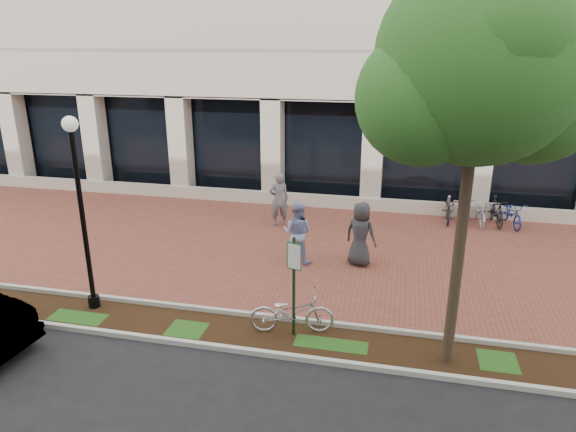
% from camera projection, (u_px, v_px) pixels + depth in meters
% --- Properties ---
extents(ground, '(120.00, 120.00, 0.00)m').
position_uv_depth(ground, '(296.00, 248.00, 16.50)').
color(ground, black).
rests_on(ground, ground).
extents(brick_plaza, '(40.00, 9.00, 0.01)m').
position_uv_depth(brick_plaza, '(296.00, 248.00, 16.50)').
color(brick_plaza, brown).
rests_on(brick_plaza, ground).
extents(planting_strip, '(40.00, 1.50, 0.01)m').
position_uv_depth(planting_strip, '(249.00, 334.00, 11.65)').
color(planting_strip, black).
rests_on(planting_strip, ground).
extents(curb_plaza_side, '(40.00, 0.12, 0.12)m').
position_uv_depth(curb_plaza_side, '(258.00, 315.00, 12.33)').
color(curb_plaza_side, '#B1B2A8').
rests_on(curb_plaza_side, ground).
extents(curb_street_side, '(40.00, 0.12, 0.12)m').
position_uv_depth(curb_street_side, '(238.00, 350.00, 10.94)').
color(curb_street_side, '#B1B2A8').
rests_on(curb_street_side, ground).
extents(parking_sign, '(0.34, 0.07, 2.37)m').
position_uv_depth(parking_sign, '(294.00, 274.00, 11.11)').
color(parking_sign, '#143716').
rests_on(parking_sign, ground).
extents(lamppost, '(0.36, 0.36, 4.75)m').
position_uv_depth(lamppost, '(81.00, 205.00, 11.99)').
color(lamppost, black).
rests_on(lamppost, ground).
extents(street_tree, '(4.39, 3.66, 7.84)m').
position_uv_depth(street_tree, '(483.00, 74.00, 8.82)').
color(street_tree, '#423325').
rests_on(street_tree, ground).
extents(locked_bicycle, '(2.01, 1.06, 1.01)m').
position_uv_depth(locked_bicycle, '(292.00, 312.00, 11.59)').
color(locked_bicycle, '#BABABE').
rests_on(locked_bicycle, ground).
extents(pedestrian_left, '(0.84, 0.71, 1.95)m').
position_uv_depth(pedestrian_left, '(279.00, 199.00, 18.27)').
color(pedestrian_left, slate).
rests_on(pedestrian_left, ground).
extents(pedestrian_mid, '(1.01, 0.85, 1.88)m').
position_uv_depth(pedestrian_mid, '(297.00, 233.00, 15.18)').
color(pedestrian_mid, '#8390C3').
rests_on(pedestrian_mid, ground).
extents(pedestrian_right, '(1.09, 0.89, 1.93)m').
position_uv_depth(pedestrian_right, '(361.00, 234.00, 15.00)').
color(pedestrian_right, '#2D2E32').
rests_on(pedestrian_right, ground).
extents(bollard, '(0.12, 0.12, 0.95)m').
position_uv_depth(bollard, '(448.00, 207.00, 19.02)').
color(bollard, '#ADADB1').
rests_on(bollard, ground).
extents(bike_rack_cluster, '(2.99, 1.84, 1.02)m').
position_uv_depth(bike_rack_cluster, '(480.00, 211.00, 18.62)').
color(bike_rack_cluster, black).
rests_on(bike_rack_cluster, ground).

